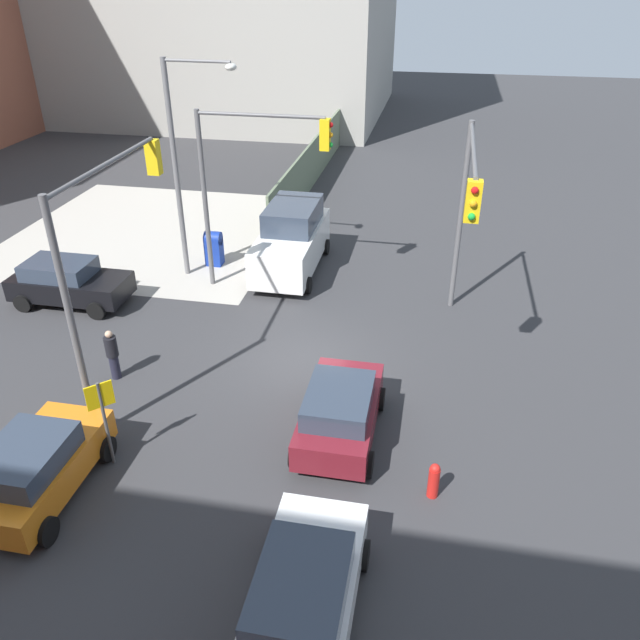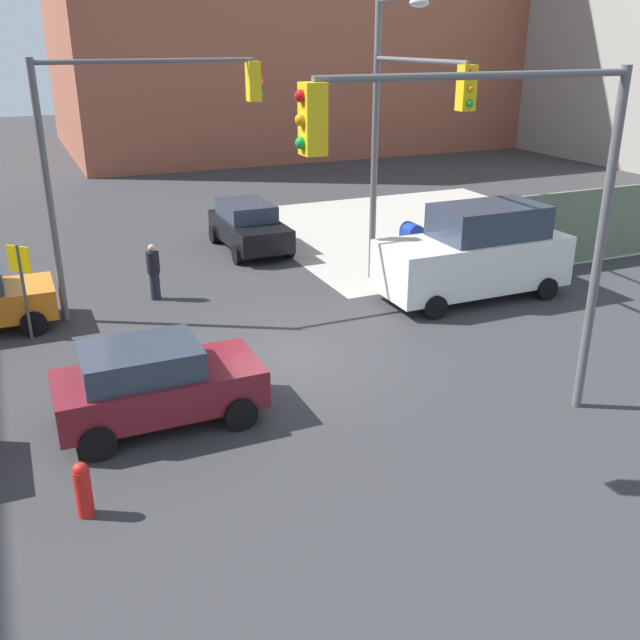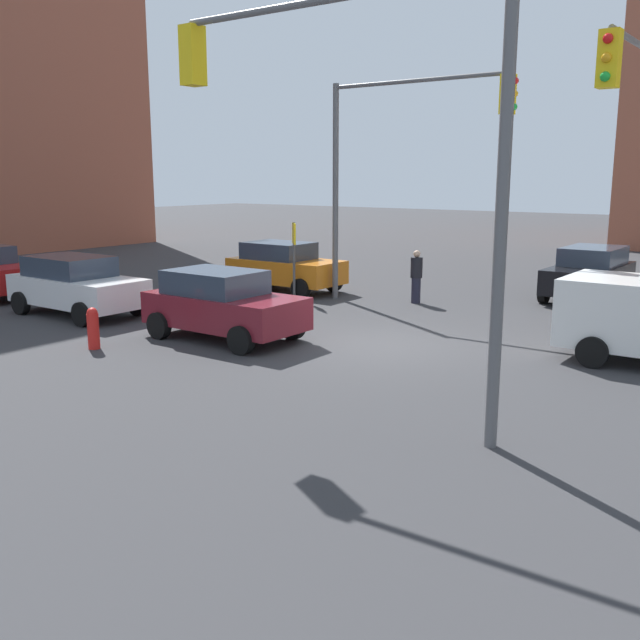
# 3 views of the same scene
# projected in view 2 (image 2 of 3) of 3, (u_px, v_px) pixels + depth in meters

# --- Properties ---
(ground_plane) EXTENTS (120.00, 120.00, 0.00)m
(ground_plane) POSITION_uv_depth(u_px,v_px,m) (288.00, 357.00, 16.55)
(ground_plane) COLOR #333335
(sidewalk_corner) EXTENTS (12.00, 12.00, 0.01)m
(sidewalk_corner) POSITION_uv_depth(u_px,v_px,m) (421.00, 229.00, 27.55)
(sidewalk_corner) COLOR #ADA89E
(sidewalk_corner) RESTS_ON ground
(smokestack) EXTENTS (1.80, 1.80, 14.11)m
(smokestack) POSITION_uv_depth(u_px,v_px,m) (521.00, 35.00, 50.43)
(smokestack) COLOR brown
(smokestack) RESTS_ON ground
(traffic_signal_nw_corner) EXTENTS (5.74, 0.36, 6.50)m
(traffic_signal_nw_corner) POSITION_uv_depth(u_px,v_px,m) (134.00, 135.00, 17.80)
(traffic_signal_nw_corner) COLOR #59595B
(traffic_signal_nw_corner) RESTS_ON ground
(traffic_signal_se_corner) EXTENTS (6.12, 0.36, 6.50)m
(traffic_signal_se_corner) POSITION_uv_depth(u_px,v_px,m) (502.00, 184.00, 11.78)
(traffic_signal_se_corner) COLOR #59595B
(traffic_signal_se_corner) RESTS_ON ground
(traffic_signal_ne_corner) EXTENTS (0.36, 4.73, 6.50)m
(traffic_signal_ne_corner) POSITION_uv_depth(u_px,v_px,m) (406.00, 132.00, 18.84)
(traffic_signal_ne_corner) COLOR #59595B
(traffic_signal_ne_corner) RESTS_ON ground
(street_lamp_corner) EXTENTS (0.56, 2.68, 8.00)m
(street_lamp_corner) POSITION_uv_depth(u_px,v_px,m) (381.00, 117.00, 21.36)
(street_lamp_corner) COLOR slate
(street_lamp_corner) RESTS_ON ground
(warning_sign_two_way) EXTENTS (0.48, 0.48, 2.40)m
(warning_sign_two_way) POSITION_uv_depth(u_px,v_px,m) (22.00, 276.00, 16.96)
(warning_sign_two_way) COLOR #4C4C4C
(warning_sign_two_way) RESTS_ON ground
(mailbox_blue) EXTENTS (0.56, 0.64, 1.43)m
(mailbox_blue) POSITION_uv_depth(u_px,v_px,m) (411.00, 243.00, 22.83)
(mailbox_blue) COLOR navy
(mailbox_blue) RESTS_ON ground
(fire_hydrant) EXTENTS (0.26, 0.26, 0.94)m
(fire_hydrant) POSITION_uv_depth(u_px,v_px,m) (83.00, 488.00, 10.94)
(fire_hydrant) COLOR red
(fire_hydrant) RESTS_ON ground
(coupe_maroon) EXTENTS (3.84, 2.02, 1.62)m
(coupe_maroon) POSITION_uv_depth(u_px,v_px,m) (155.00, 382.00, 13.49)
(coupe_maroon) COLOR maroon
(coupe_maroon) RESTS_ON ground
(sedan_black) EXTENTS (2.02, 4.12, 1.62)m
(sedan_black) POSITION_uv_depth(u_px,v_px,m) (249.00, 226.00, 24.64)
(sedan_black) COLOR black
(sedan_black) RESTS_ON ground
(van_white_delivery) EXTENTS (5.40, 2.32, 2.62)m
(van_white_delivery) POSITION_uv_depth(u_px,v_px,m) (476.00, 253.00, 19.98)
(van_white_delivery) COLOR white
(van_white_delivery) RESTS_ON ground
(pedestrian_crossing) EXTENTS (0.36, 0.36, 1.60)m
(pedestrian_crossing) POSITION_uv_depth(u_px,v_px,m) (154.00, 271.00, 19.92)
(pedestrian_crossing) COLOR black
(pedestrian_crossing) RESTS_ON ground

